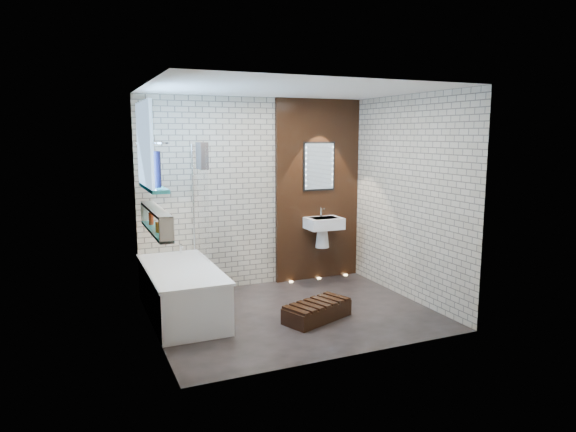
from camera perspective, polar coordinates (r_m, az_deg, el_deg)
name	(u,v)px	position (r m, az deg, el deg)	size (l,w,h in m)	color
ground	(293,313)	(6.19, 0.56, -10.78)	(3.20, 3.20, 0.00)	black
room_shell	(293,205)	(5.87, 0.58, 1.23)	(3.24, 3.20, 2.60)	tan
walnut_panel	(318,190)	(7.42, 3.33, 2.87)	(1.30, 0.06, 2.60)	black
clerestory_window	(147,153)	(5.73, -15.50, 6.74)	(0.18, 1.00, 0.94)	#7FADE0
display_niche	(156,220)	(5.61, -14.52, -0.48)	(0.14, 1.30, 0.26)	teal
bathtub	(182,291)	(6.16, -11.78, -8.23)	(0.79, 1.74, 0.70)	white
bath_screen	(200,201)	(6.44, -9.76, 1.62)	(0.01, 0.78, 1.40)	white
towel	(202,156)	(6.23, -9.55, 6.64)	(0.10, 0.25, 0.32)	#282220
shower_head	(162,143)	(6.36, -13.87, 7.90)	(0.18, 0.18, 0.02)	silver
washbasin	(323,227)	(7.32, 3.98, -1.27)	(0.50, 0.36, 0.58)	white
led_mirror	(319,166)	(7.35, 3.49, 5.55)	(0.50, 0.02, 0.70)	black
walnut_step	(317,312)	(5.97, 3.25, -10.63)	(0.81, 0.36, 0.18)	black
niche_bottles	(157,226)	(5.53, -14.36, -1.04)	(0.06, 0.90, 0.14)	#A35C19
sill_vases	(154,174)	(5.78, -14.76, 4.56)	(0.20, 0.47, 0.38)	teal
floor_uplights	(319,278)	(7.61, 3.48, -6.93)	(0.96, 0.06, 0.01)	#FFD899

